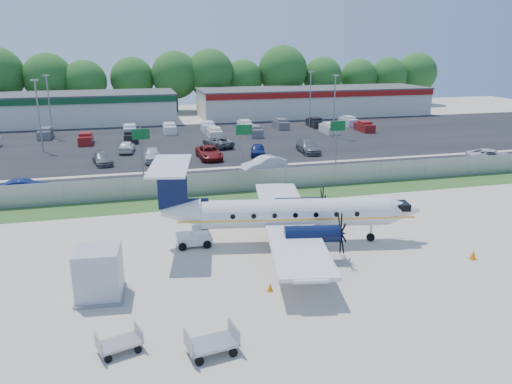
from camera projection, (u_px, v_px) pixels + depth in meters
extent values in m
plane|color=beige|center=(278.00, 249.00, 33.53)|extent=(170.00, 170.00, 0.00)
cube|color=#2D561E|center=(239.00, 198.00, 44.67)|extent=(170.00, 4.00, 0.02)
cube|color=black|center=(224.00, 179.00, 51.17)|extent=(170.00, 8.00, 0.02)
cube|color=black|center=(196.00, 141.00, 70.66)|extent=(170.00, 32.00, 0.02)
cube|color=gray|center=(234.00, 182.00, 46.24)|extent=(120.00, 0.02, 1.90)
cube|color=gray|center=(234.00, 171.00, 45.97)|extent=(120.00, 0.06, 0.06)
cube|color=gray|center=(235.00, 192.00, 46.51)|extent=(120.00, 0.06, 0.06)
cube|color=silver|center=(37.00, 110.00, 84.63)|extent=(46.00, 12.00, 5.00)
cube|color=#474749|center=(35.00, 95.00, 83.89)|extent=(46.40, 12.40, 0.24)
cube|color=#0F4723|center=(29.00, 102.00, 78.40)|extent=(46.00, 0.20, 1.00)
cube|color=silver|center=(314.00, 102.00, 96.60)|extent=(44.00, 12.00, 5.00)
cube|color=#474749|center=(314.00, 88.00, 95.86)|extent=(44.40, 12.40, 0.24)
cube|color=maroon|center=(326.00, 95.00, 90.37)|extent=(44.00, 0.20, 1.00)
cylinder|color=gray|center=(142.00, 151.00, 52.26)|extent=(0.14, 0.14, 5.00)
cube|color=#0C5923|center=(141.00, 134.00, 51.61)|extent=(1.80, 0.08, 1.10)
cylinder|color=gray|center=(244.00, 146.00, 54.89)|extent=(0.14, 0.14, 5.00)
cube|color=#0C5923|center=(244.00, 130.00, 54.24)|extent=(1.80, 0.08, 1.10)
cylinder|color=gray|center=(337.00, 141.00, 57.53)|extent=(0.14, 0.14, 5.00)
cube|color=#0C5923|center=(338.00, 126.00, 56.87)|extent=(1.80, 0.08, 1.10)
cylinder|color=gray|center=(39.00, 117.00, 62.74)|extent=(0.18, 0.18, 9.00)
cube|color=gray|center=(34.00, 80.00, 61.46)|extent=(0.90, 0.35, 0.18)
cylinder|color=gray|center=(334.00, 107.00, 72.32)|extent=(0.18, 0.18, 9.00)
cube|color=gray|center=(336.00, 75.00, 71.04)|extent=(0.90, 0.35, 0.18)
cylinder|color=gray|center=(50.00, 107.00, 72.02)|extent=(0.18, 0.18, 9.00)
cube|color=gray|center=(46.00, 75.00, 70.74)|extent=(0.90, 0.35, 0.18)
cylinder|color=gray|center=(310.00, 100.00, 81.60)|extent=(0.18, 0.18, 9.00)
cube|color=gray|center=(311.00, 72.00, 80.32)|extent=(0.90, 0.35, 0.18)
cylinder|color=silver|center=(296.00, 213.00, 33.98)|extent=(12.95, 4.28, 1.95)
cone|color=silver|center=(404.00, 211.00, 34.46)|extent=(2.58, 2.33, 1.95)
cone|color=silver|center=(181.00, 212.00, 33.43)|extent=(2.98, 2.41, 1.95)
cube|color=black|center=(401.00, 206.00, 34.35)|extent=(1.15, 1.48, 0.46)
cube|color=silver|center=(288.00, 221.00, 34.11)|extent=(6.56, 18.34, 0.23)
cylinder|color=black|center=(312.00, 234.00, 31.30)|extent=(3.63, 1.75, 1.13)
cylinder|color=black|center=(298.00, 205.00, 36.98)|extent=(3.63, 1.75, 1.13)
cube|color=black|center=(172.00, 188.00, 32.91)|extent=(1.95, 0.54, 2.97)
cube|color=silver|center=(170.00, 166.00, 32.48)|extent=(3.59, 6.70, 0.14)
cylinder|color=gray|center=(371.00, 232.00, 34.76)|extent=(0.12, 0.12, 1.33)
cylinder|color=black|center=(371.00, 237.00, 34.87)|extent=(0.60, 0.29, 0.57)
cylinder|color=black|center=(294.00, 256.00, 31.64)|extent=(0.72, 0.52, 0.66)
cylinder|color=black|center=(283.00, 224.00, 37.33)|extent=(0.72, 0.52, 0.66)
cube|color=silver|center=(194.00, 238.00, 34.04)|extent=(2.32, 1.41, 0.65)
cube|color=silver|center=(200.00, 231.00, 34.00)|extent=(1.03, 1.21, 0.46)
cube|color=black|center=(206.00, 230.00, 34.09)|extent=(0.18, 1.02, 0.37)
cylinder|color=black|center=(183.00, 247.00, 33.24)|extent=(0.56, 0.21, 0.55)
cylinder|color=black|center=(180.00, 239.00, 34.58)|extent=(0.56, 0.21, 0.55)
cylinder|color=black|center=(207.00, 244.00, 33.62)|extent=(0.56, 0.21, 0.55)
cylinder|color=black|center=(204.00, 237.00, 34.96)|extent=(0.56, 0.21, 0.55)
cube|color=gray|center=(119.00, 343.00, 22.24)|extent=(2.15, 1.65, 0.11)
cube|color=gray|center=(98.00, 344.00, 21.71)|extent=(0.41, 1.11, 0.57)
cube|color=gray|center=(139.00, 332.00, 22.61)|extent=(0.41, 1.11, 0.57)
cylinder|color=black|center=(108.00, 359.00, 21.56)|extent=(0.36, 0.21, 0.34)
cylinder|color=black|center=(102.00, 347.00, 22.41)|extent=(0.36, 0.21, 0.34)
cylinder|color=black|center=(138.00, 350.00, 22.22)|extent=(0.36, 0.21, 0.34)
cylinder|color=black|center=(131.00, 338.00, 23.08)|extent=(0.36, 0.21, 0.34)
cube|color=gray|center=(212.00, 344.00, 22.10)|extent=(2.41, 1.68, 0.13)
cube|color=gray|center=(189.00, 342.00, 21.60)|extent=(0.30, 1.33, 0.67)
cube|color=gray|center=(234.00, 332.00, 22.41)|extent=(0.30, 1.33, 0.67)
cylinder|color=black|center=(200.00, 361.00, 21.35)|extent=(0.42, 0.20, 0.40)
cylinder|color=black|center=(191.00, 346.00, 22.42)|extent=(0.42, 0.20, 0.40)
cylinder|color=black|center=(233.00, 353.00, 21.95)|extent=(0.42, 0.20, 0.40)
cylinder|color=black|center=(224.00, 338.00, 23.02)|extent=(0.42, 0.20, 0.40)
cube|color=#B8BAC0|center=(99.00, 273.00, 26.83)|extent=(2.55, 2.55, 2.81)
cube|color=gray|center=(101.00, 295.00, 27.20)|extent=(2.76, 2.76, 0.19)
cone|color=orange|center=(473.00, 255.00, 31.93)|extent=(0.40, 0.40, 0.60)
cube|color=orange|center=(473.00, 259.00, 32.01)|extent=(0.42, 0.42, 0.03)
cone|color=orange|center=(270.00, 287.00, 27.82)|extent=(0.32, 0.32, 0.49)
cube|color=orange|center=(270.00, 291.00, 27.88)|extent=(0.34, 0.34, 0.03)
cone|color=orange|center=(207.00, 220.00, 38.26)|extent=(0.38, 0.38, 0.56)
cube|color=orange|center=(207.00, 223.00, 38.33)|extent=(0.40, 0.40, 0.03)
imported|color=navy|center=(26.00, 196.00, 45.44)|extent=(4.59, 1.73, 1.50)
imported|color=silver|center=(264.00, 172.00, 53.85)|extent=(5.41, 3.23, 1.68)
imported|color=silver|center=(491.00, 163.00, 58.14)|extent=(6.18, 4.63, 1.56)
imported|color=#595B5E|center=(103.00, 164.00, 57.34)|extent=(2.71, 4.94, 1.36)
imported|color=silver|center=(153.00, 161.00, 58.66)|extent=(2.12, 4.80, 1.61)
imported|color=maroon|center=(209.00, 159.00, 60.02)|extent=(2.78, 5.65, 1.54)
imported|color=navy|center=(258.00, 155.00, 61.87)|extent=(2.69, 4.44, 1.41)
imported|color=#595B5E|center=(308.00, 153.00, 63.45)|extent=(2.45, 5.45, 1.55)
imported|color=silver|center=(127.00, 152.00, 63.62)|extent=(2.34, 4.61, 1.50)
imported|color=#595B5E|center=(218.00, 147.00, 66.83)|extent=(4.10, 5.73, 1.45)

